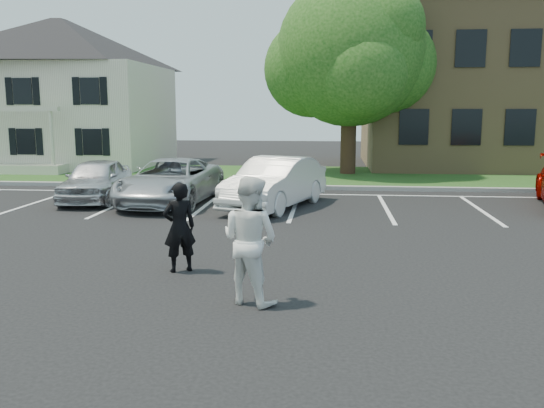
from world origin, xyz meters
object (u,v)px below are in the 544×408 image
object	(u,v)px
house	(62,93)
car_silver_west	(96,180)
man_white_shirt	(250,240)
car_silver_minivan	(171,181)
car_white_sedan	(275,183)
man_black_suit	(179,227)
tree	(352,56)

from	to	relation	value
house	car_silver_west	xyz separation A→B (m)	(6.42, -11.42, -3.13)
man_white_shirt	car_silver_minivan	distance (m)	9.98
car_silver_west	car_silver_minivan	size ratio (longest dim) A/B	0.80
car_silver_west	car_white_sedan	world-z (taller)	car_white_sedan
car_silver_west	car_white_sedan	xyz separation A→B (m)	(5.99, -0.74, 0.07)
car_white_sedan	car_silver_minivan	bearing A→B (deg)	-168.20
man_black_suit	car_white_sedan	bearing A→B (deg)	-128.32
tree	car_white_sedan	bearing A→B (deg)	-105.56
man_white_shirt	car_white_sedan	bearing A→B (deg)	-59.58
man_black_suit	car_white_sedan	xyz separation A→B (m)	(1.10, 7.17, -0.07)
man_white_shirt	car_silver_minivan	bearing A→B (deg)	-39.83
car_silver_minivan	man_black_suit	bearing A→B (deg)	-69.09
tree	man_white_shirt	bearing A→B (deg)	-96.76
car_silver_minivan	car_white_sedan	distance (m)	3.43
car_silver_minivan	man_white_shirt	bearing A→B (deg)	-63.26
man_black_suit	car_silver_west	world-z (taller)	man_black_suit
tree	man_white_shirt	xyz separation A→B (m)	(-2.13, -17.99, -4.35)
house	car_silver_west	world-z (taller)	house
tree	car_silver_minivan	world-z (taller)	tree
car_silver_west	car_silver_minivan	world-z (taller)	car_silver_minivan
man_white_shirt	tree	bearing A→B (deg)	-69.21
tree	car_silver_west	bearing A→B (deg)	-135.23
car_silver_minivan	car_white_sedan	world-z (taller)	car_white_sedan
tree	car_silver_west	distance (m)	12.93
man_white_shirt	car_silver_west	world-z (taller)	man_white_shirt
man_white_shirt	car_white_sedan	xyz separation A→B (m)	(-0.44, 8.76, -0.23)
tree	car_silver_minivan	bearing A→B (deg)	-124.22
house	car_white_sedan	size ratio (longest dim) A/B	2.20
tree	car_silver_west	xyz separation A→B (m)	(-8.56, -8.49, -4.65)
car_silver_west	car_silver_minivan	xyz separation A→B (m)	(2.59, -0.29, 0.02)
car_silver_west	man_white_shirt	bearing A→B (deg)	-61.24
car_white_sedan	man_black_suit	bearing A→B (deg)	-79.34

